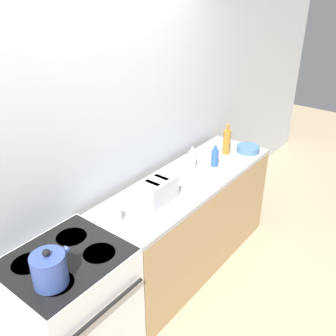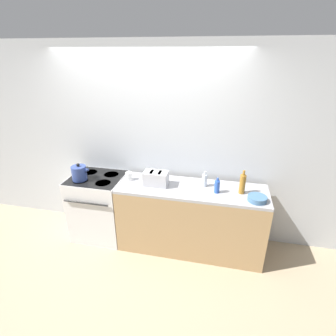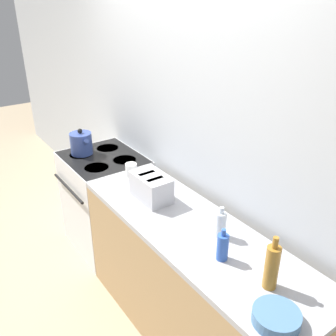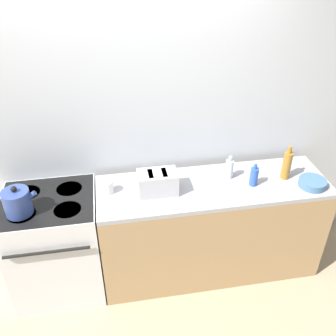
{
  "view_description": "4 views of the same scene",
  "coord_description": "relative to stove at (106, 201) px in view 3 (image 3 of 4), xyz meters",
  "views": [
    {
      "loc": [
        -1.63,
        -1.25,
        2.41
      ],
      "look_at": [
        0.38,
        0.31,
        1.1
      ],
      "focal_mm": 40.0,
      "sensor_mm": 36.0,
      "label": 1
    },
    {
      "loc": [
        0.99,
        -2.55,
        2.45
      ],
      "look_at": [
        0.35,
        0.35,
        1.12
      ],
      "focal_mm": 28.0,
      "sensor_mm": 36.0,
      "label": 2
    },
    {
      "loc": [
        2.12,
        -0.92,
        2.24
      ],
      "look_at": [
        0.31,
        0.35,
        1.16
      ],
      "focal_mm": 40.0,
      "sensor_mm": 36.0,
      "label": 3
    },
    {
      "loc": [
        -0.11,
        -2.02,
        2.65
      ],
      "look_at": [
        0.29,
        0.3,
        1.11
      ],
      "focal_mm": 40.0,
      "sensor_mm": 36.0,
      "label": 4
    }
  ],
  "objects": [
    {
      "name": "bowl",
      "position": [
        2.05,
        -0.16,
        0.47
      ],
      "size": [
        0.21,
        0.21,
        0.06
      ],
      "color": "teal",
      "rests_on": "counter_block"
    },
    {
      "name": "bottle_clear",
      "position": [
        1.44,
        0.06,
        0.53
      ],
      "size": [
        0.06,
        0.06,
        0.2
      ],
      "color": "silver",
      "rests_on": "counter_block"
    },
    {
      "name": "ground_plane",
      "position": [
        0.63,
        -0.31,
        -0.47
      ],
      "size": [
        12.0,
        12.0,
        0.0
      ],
      "primitive_type": "plane",
      "color": "tan"
    },
    {
      "name": "stove",
      "position": [
        0.0,
        0.0,
        0.0
      ],
      "size": [
        0.71,
        0.66,
        0.91
      ],
      "color": "silver",
      "rests_on": "ground_plane"
    },
    {
      "name": "counter_block",
      "position": [
        1.29,
        -0.02,
        -0.01
      ],
      "size": [
        1.85,
        0.59,
        0.91
      ],
      "color": "tan",
      "rests_on": "ground_plane"
    },
    {
      "name": "wall_back",
      "position": [
        0.63,
        0.37,
        0.83
      ],
      "size": [
        8.0,
        0.05,
        2.6
      ],
      "color": "silver",
      "rests_on": "ground_plane"
    },
    {
      "name": "toaster",
      "position": [
        0.84,
        -0.03,
        0.53
      ],
      "size": [
        0.3,
        0.18,
        0.18
      ],
      "color": "#BCBCC1",
      "rests_on": "counter_block"
    },
    {
      "name": "bottle_amber",
      "position": [
        1.88,
        -0.02,
        0.57
      ],
      "size": [
        0.07,
        0.07,
        0.29
      ],
      "color": "#9E6B23",
      "rests_on": "counter_block"
    },
    {
      "name": "cup_white",
      "position": [
        0.46,
        0.03,
        0.49
      ],
      "size": [
        0.09,
        0.09,
        0.1
      ],
      "color": "white",
      "rests_on": "counter_block"
    },
    {
      "name": "kettle",
      "position": [
        -0.17,
        -0.11,
        0.54
      ],
      "size": [
        0.24,
        0.19,
        0.23
      ],
      "color": "#33478C",
      "rests_on": "stove"
    },
    {
      "name": "bottle_blue",
      "position": [
        1.6,
        -0.07,
        0.52
      ],
      "size": [
        0.06,
        0.06,
        0.19
      ],
      "color": "#2D56B7",
      "rests_on": "counter_block"
    }
  ]
}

